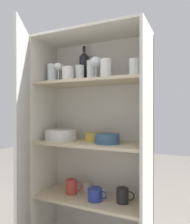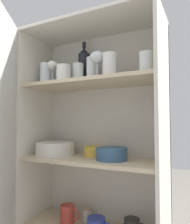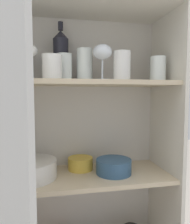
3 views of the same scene
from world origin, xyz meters
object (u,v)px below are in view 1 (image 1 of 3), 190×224
at_px(plate_stack_white, 61,135).
at_px(coffee_mug_primary, 72,187).
at_px(mixing_bowl_large, 107,138).
at_px(storage_jar, 87,187).
at_px(wine_bottle, 84,67).
at_px(serving_bowl_small, 93,136).

height_order(plate_stack_white, coffee_mug_primary, plate_stack_white).
height_order(mixing_bowl_large, storage_jar, mixing_bowl_large).
bearing_deg(plate_stack_white, wine_bottle, 32.73).
xyz_separation_m(wine_bottle, serving_bowl_small, (0.09, -0.03, -0.53)).
distance_m(plate_stack_white, mixing_bowl_large, 0.39).
bearing_deg(wine_bottle, coffee_mug_primary, -119.56).
bearing_deg(wine_bottle, serving_bowl_small, -17.73).
distance_m(wine_bottle, plate_stack_white, 0.55).
xyz_separation_m(plate_stack_white, mixing_bowl_large, (0.39, -0.02, -0.00)).
relative_size(coffee_mug_primary, storage_jar, 1.75).
bearing_deg(storage_jar, mixing_bowl_large, -24.62).
relative_size(wine_bottle, storage_jar, 3.88).
relative_size(plate_stack_white, mixing_bowl_large, 1.44).
bearing_deg(wine_bottle, mixing_bowl_large, -25.55).
xyz_separation_m(mixing_bowl_large, storage_jar, (-0.21, 0.10, -0.40)).
distance_m(wine_bottle, mixing_bowl_large, 0.59).
xyz_separation_m(mixing_bowl_large, coffee_mug_primary, (-0.29, 0.02, -0.38)).
xyz_separation_m(serving_bowl_small, storage_jar, (-0.06, 0.01, -0.39)).
bearing_deg(coffee_mug_primary, storage_jar, 42.18).
xyz_separation_m(serving_bowl_small, coffee_mug_primary, (-0.14, -0.07, -0.38)).
bearing_deg(serving_bowl_small, wine_bottle, 162.27).
xyz_separation_m(plate_stack_white, serving_bowl_small, (0.24, 0.07, -0.01)).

